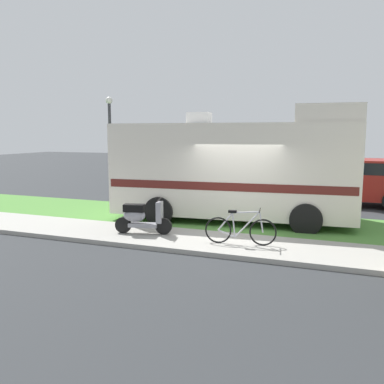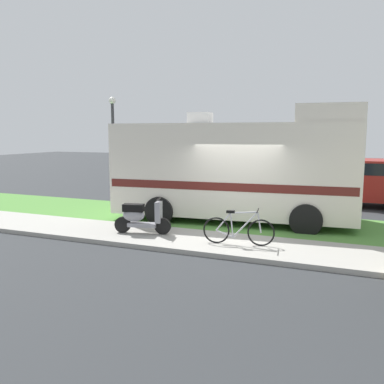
# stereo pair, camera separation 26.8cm
# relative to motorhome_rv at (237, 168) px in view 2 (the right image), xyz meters

# --- Properties ---
(ground_plane) EXTENTS (80.00, 80.00, 0.00)m
(ground_plane) POSITION_rel_motorhome_rv_xyz_m (0.36, -1.74, -1.72)
(ground_plane) COLOR #2D3033
(sidewalk) EXTENTS (24.00, 2.00, 0.12)m
(sidewalk) POSITION_rel_motorhome_rv_xyz_m (0.36, -2.94, -1.66)
(sidewalk) COLOR #9E9B93
(sidewalk) RESTS_ON ground
(grass_strip) EXTENTS (24.00, 3.40, 0.08)m
(grass_strip) POSITION_rel_motorhome_rv_xyz_m (0.36, -0.24, -1.68)
(grass_strip) COLOR #4C8438
(grass_strip) RESTS_ON ground
(motorhome_rv) EXTENTS (7.57, 3.20, 3.60)m
(motorhome_rv) POSITION_rel_motorhome_rv_xyz_m (0.00, 0.00, 0.00)
(motorhome_rv) COLOR silver
(motorhome_rv) RESTS_ON ground
(scooter) EXTENTS (1.55, 0.61, 0.97)m
(scooter) POSITION_rel_motorhome_rv_xyz_m (-1.86, -2.93, -1.14)
(scooter) COLOR black
(scooter) RESTS_ON ground
(bicycle) EXTENTS (1.73, 0.52, 0.88)m
(bicycle) POSITION_rel_motorhome_rv_xyz_m (0.90, -3.04, -1.22)
(bicycle) COLOR black
(bicycle) RESTS_ON ground
(pickup_truck_near) EXTENTS (5.30, 2.15, 1.81)m
(pickup_truck_near) POSITION_rel_motorhome_rv_xyz_m (3.87, 4.58, -0.75)
(pickup_truck_near) COLOR maroon
(pickup_truck_near) RESTS_ON ground
(street_lamp_post) EXTENTS (0.28, 0.28, 4.26)m
(street_lamp_post) POSITION_rel_motorhome_rv_xyz_m (-5.74, 1.86, 0.87)
(street_lamp_post) COLOR #333338
(street_lamp_post) RESTS_ON ground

